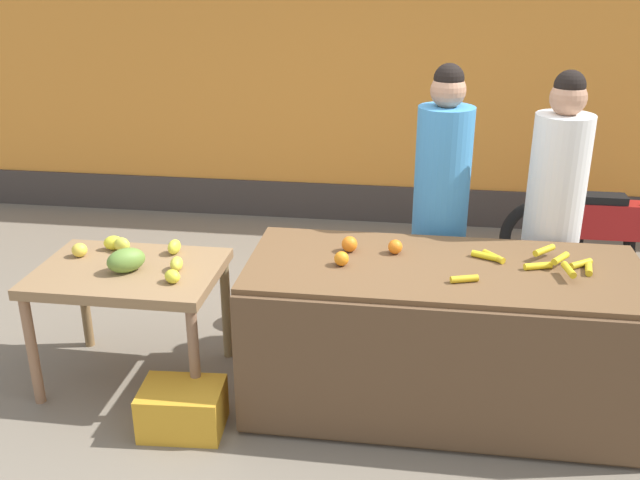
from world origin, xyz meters
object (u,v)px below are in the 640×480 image
(parked_motorcycle, at_px, (605,232))
(produce_sack, at_px, (288,287))
(vendor_woman_white_shirt, at_px, (552,221))
(produce_crate, at_px, (183,409))
(vendor_woman_blue_shirt, at_px, (440,212))

(parked_motorcycle, relative_size, produce_sack, 3.03)
(vendor_woman_white_shirt, bearing_deg, parked_motorcycle, 62.41)
(parked_motorcycle, bearing_deg, produce_crate, -138.64)
(vendor_woman_blue_shirt, xyz_separation_m, parked_motorcycle, (1.32, 1.20, -0.52))
(vendor_woman_blue_shirt, xyz_separation_m, produce_sack, (-1.00, 0.15, -0.66))
(vendor_woman_blue_shirt, bearing_deg, produce_sack, 171.52)
(vendor_woman_blue_shirt, relative_size, vendor_woman_white_shirt, 1.01)
(vendor_woman_white_shirt, distance_m, produce_sack, 1.81)
(parked_motorcycle, distance_m, produce_sack, 2.55)
(vendor_woman_white_shirt, height_order, produce_sack, vendor_woman_white_shirt)
(vendor_woman_blue_shirt, xyz_separation_m, vendor_woman_white_shirt, (0.67, -0.04, -0.01))
(vendor_woman_blue_shirt, distance_m, produce_sack, 1.21)
(parked_motorcycle, relative_size, produce_crate, 3.64)
(vendor_woman_blue_shirt, relative_size, produce_crate, 4.17)
(vendor_woman_white_shirt, bearing_deg, produce_crate, -151.24)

